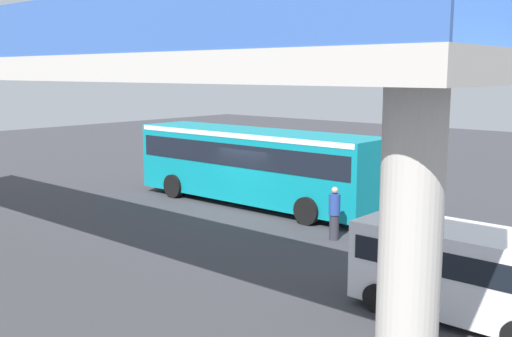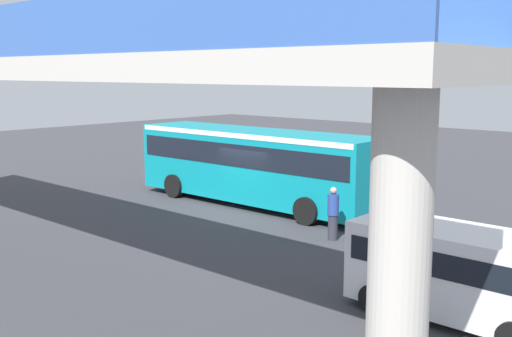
% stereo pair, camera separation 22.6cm
% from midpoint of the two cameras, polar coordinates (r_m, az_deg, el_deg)
% --- Properties ---
extents(ground, '(80.00, 80.00, 0.00)m').
position_cam_midpoint_polar(ground, '(24.59, -0.61, -3.88)').
color(ground, '#38383D').
extents(city_bus, '(11.54, 2.85, 3.15)m').
position_cam_midpoint_polar(city_bus, '(25.10, -0.41, 0.77)').
color(city_bus, '#0C8493').
rests_on(city_bus, ground).
extents(parked_van, '(4.80, 2.17, 2.05)m').
position_cam_midpoint_polar(parked_van, '(14.44, 18.56, -8.89)').
color(parked_van, silver).
rests_on(parked_van, ground).
extents(bicycle_red, '(1.77, 0.44, 0.96)m').
position_cam_midpoint_polar(bicycle_red, '(17.29, 20.63, -8.82)').
color(bicycle_red, black).
rests_on(bicycle_red, ground).
extents(pedestrian, '(0.38, 0.38, 1.79)m').
position_cam_midpoint_polar(pedestrian, '(20.15, 7.11, -4.27)').
color(pedestrian, '#2D2D38').
rests_on(pedestrian, ground).
extents(traffic_sign, '(0.08, 0.60, 2.80)m').
position_cam_midpoint_polar(traffic_sign, '(28.86, 2.68, 1.86)').
color(traffic_sign, slate).
rests_on(traffic_sign, ground).
extents(lane_dash_leftmost, '(2.00, 0.20, 0.01)m').
position_cam_midpoint_polar(lane_dash_leftmost, '(22.21, 18.91, -5.79)').
color(lane_dash_leftmost, silver).
rests_on(lane_dash_leftmost, ground).
extents(lane_dash_left, '(2.00, 0.20, 0.01)m').
position_cam_midpoint_polar(lane_dash_left, '(23.94, 10.02, -4.37)').
color(lane_dash_left, silver).
rests_on(lane_dash_left, ground).
extents(lane_dash_centre, '(2.00, 0.20, 0.01)m').
position_cam_midpoint_polar(lane_dash_centre, '(26.18, 2.51, -3.08)').
color(lane_dash_centre, silver).
rests_on(lane_dash_centre, ground).
extents(lane_dash_right, '(2.00, 0.20, 0.01)m').
position_cam_midpoint_polar(lane_dash_right, '(28.80, -3.71, -1.97)').
color(lane_dash_right, silver).
rests_on(lane_dash_right, ground).
extents(lane_dash_rightmost, '(2.00, 0.20, 0.01)m').
position_cam_midpoint_polar(lane_dash_rightmost, '(31.70, -8.84, -1.03)').
color(lane_dash_rightmost, silver).
rests_on(lane_dash_rightmost, ground).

